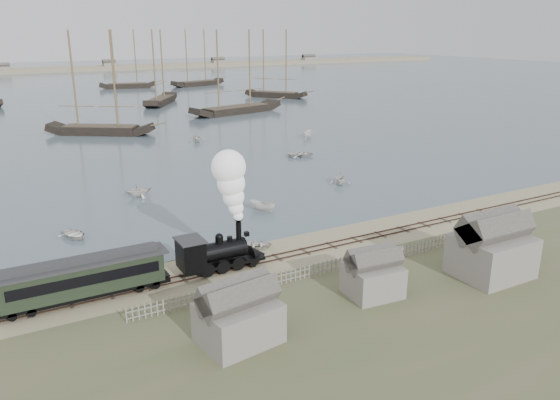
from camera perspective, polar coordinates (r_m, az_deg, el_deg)
ground at (r=52.27m, az=-0.38°, el=-5.07°), size 600.00×600.00×0.00m
harbor_water at (r=214.52m, az=-23.25°, el=10.75°), size 600.00×336.00×0.06m
rail_track at (r=50.65m, az=0.72°, el=-5.79°), size 120.00×1.80×0.16m
picket_fence_west at (r=43.92m, az=-3.46°, el=-9.71°), size 19.00×0.10×1.20m
picket_fence_east at (r=53.76m, az=15.40°, el=-5.08°), size 15.00×0.10×1.20m
shed_left at (r=37.90m, az=-4.29°, el=-14.51°), size 5.00×4.00×4.10m
shed_mid at (r=44.24m, az=9.57°, el=-9.73°), size 4.00×3.50×3.60m
shed_right at (r=50.16m, az=21.00°, el=-7.32°), size 6.00×5.00×5.10m
far_spit at (r=293.92m, az=-25.15°, el=11.97°), size 500.00×20.00×1.80m
locomotive at (r=46.61m, az=-5.27°, el=-1.89°), size 8.10×3.03×10.10m
passenger_coach at (r=44.51m, az=-19.81°, el=-7.58°), size 12.83×2.47×3.12m
beached_dinghy at (r=52.17m, az=-2.56°, el=-4.73°), size 3.32×3.91×0.69m
rowboat_0 at (r=58.33m, az=-20.73°, el=-3.37°), size 4.14×3.57×0.72m
rowboat_1 at (r=69.88m, az=-14.59°, el=1.03°), size 2.97×3.40×1.74m
rowboat_2 at (r=62.34m, az=-1.91°, el=-0.62°), size 3.29×2.96×1.25m
rowboat_3 at (r=89.19m, az=2.21°, el=4.82°), size 4.36×5.10×0.89m
rowboat_4 at (r=73.60m, az=6.28°, el=2.32°), size 4.29×4.13×1.74m
rowboat_5 at (r=104.94m, az=2.91°, el=6.88°), size 3.41×3.75×1.43m
rowboat_7 at (r=102.20m, az=-8.70°, el=6.52°), size 3.73×3.31×1.80m
schooner_2 at (r=112.97m, az=-18.69°, el=11.52°), size 20.02×15.64×20.00m
schooner_3 at (r=156.00m, az=-12.56°, el=13.41°), size 15.22×20.09×20.00m
schooner_4 at (r=135.88m, az=-4.65°, el=13.22°), size 25.79×11.42×20.00m
schooner_5 at (r=167.29m, az=-0.44°, el=14.06°), size 15.32×17.57×20.00m
schooner_8 at (r=201.34m, az=-15.84°, el=14.01°), size 19.54×8.10×20.00m
schooner_9 at (r=205.03m, az=-8.70°, el=14.50°), size 21.46×10.04×20.00m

